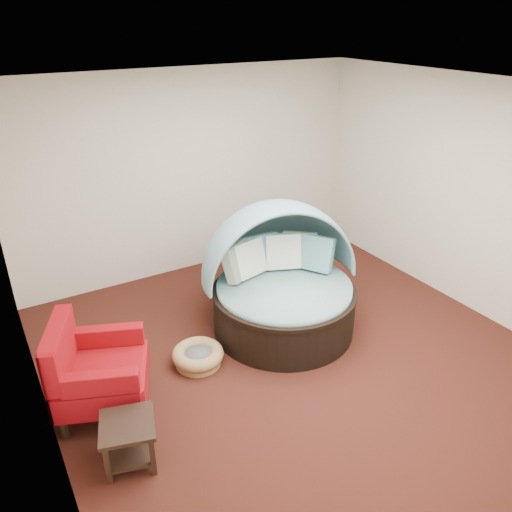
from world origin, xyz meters
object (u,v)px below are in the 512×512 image
red_armchair (94,371)px  side_table (129,437)px  canopy_daybed (281,272)px  pet_basket (198,356)px

red_armchair → side_table: (0.06, -0.77, -0.17)m
canopy_daybed → pet_basket: canopy_daybed is taller
canopy_daybed → pet_basket: size_ratio=3.48×
canopy_daybed → red_armchair: size_ratio=1.93×
canopy_daybed → pet_basket: 1.34m
canopy_daybed → red_armchair: bearing=-158.7°
canopy_daybed → side_table: canopy_daybed is taller
pet_basket → red_armchair: red_armchair is taller
red_armchair → side_table: size_ratio=1.94×
red_armchair → side_table: 0.79m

